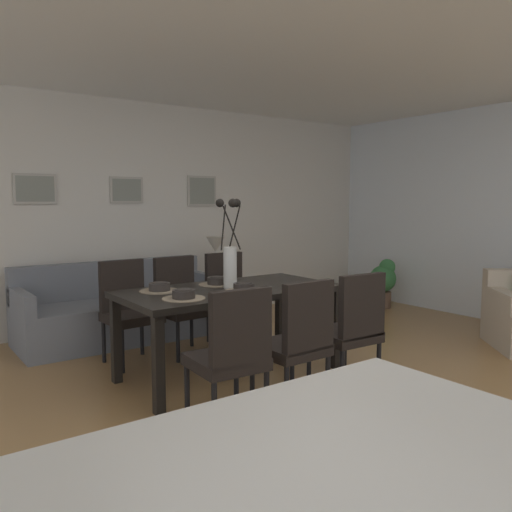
{
  "coord_description": "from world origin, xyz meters",
  "views": [
    {
      "loc": [
        -2.37,
        -2.53,
        1.45
      ],
      "look_at": [
        0.33,
        1.2,
        0.97
      ],
      "focal_mm": 36.37,
      "sensor_mm": 36.0,
      "label": 1
    }
  ],
  "objects": [
    {
      "name": "framed_picture_left",
      "position": [
        -1.05,
        3.18,
        1.58
      ],
      "size": [
        0.43,
        0.03,
        0.31
      ],
      "color": "#B2ADA3"
    },
    {
      "name": "placemat_far_right",
      "position": [
        -0.06,
        1.22,
        0.74
      ],
      "size": [
        0.32,
        0.32,
        0.01
      ],
      "primitive_type": "cylinder",
      "color": "#7F705B",
      "rests_on": "dining_table"
    },
    {
      "name": "dining_table",
      "position": [
        -0.06,
        1.02,
        0.66
      ],
      "size": [
        1.8,
        0.9,
        0.74
      ],
      "color": "black",
      "rests_on": "ground"
    },
    {
      "name": "dining_chair_mid_right",
      "position": [
        0.51,
        1.9,
        0.51
      ],
      "size": [
        0.45,
        0.45,
        0.92
      ],
      "color": "black",
      "rests_on": "ground"
    },
    {
      "name": "bowl_far_left",
      "position": [
        -0.06,
        0.82,
        0.78
      ],
      "size": [
        0.17,
        0.17,
        0.07
      ],
      "color": "#2D2826",
      "rests_on": "dining_table"
    },
    {
      "name": "placemat_far_left",
      "position": [
        -0.06,
        0.82,
        0.74
      ],
      "size": [
        0.32,
        0.32,
        0.01
      ],
      "primitive_type": "cylinder",
      "color": "#7F705B",
      "rests_on": "dining_table"
    },
    {
      "name": "side_table",
      "position": [
        0.85,
        2.72,
        0.26
      ],
      "size": [
        0.36,
        0.36,
        0.52
      ],
      "primitive_type": "cube",
      "color": "black",
      "rests_on": "ground"
    },
    {
      "name": "dining_chair_near_right",
      "position": [
        -0.6,
        1.88,
        0.51
      ],
      "size": [
        0.47,
        0.47,
        0.92
      ],
      "color": "black",
      "rests_on": "ground"
    },
    {
      "name": "placemat_near_left",
      "position": [
        -0.6,
        0.82,
        0.74
      ],
      "size": [
        0.32,
        0.32,
        0.01
      ],
      "primitive_type": "cylinder",
      "color": "#7F705B",
      "rests_on": "dining_table"
    },
    {
      "name": "ceiling_panel",
      "position": [
        0.0,
        0.4,
        2.64
      ],
      "size": [
        9.0,
        7.2,
        0.08
      ],
      "primitive_type": "cube",
      "color": "white"
    },
    {
      "name": "dining_chair_near_left",
      "position": [
        -0.61,
        0.15,
        0.51
      ],
      "size": [
        0.46,
        0.46,
        0.92
      ],
      "color": "black",
      "rests_on": "ground"
    },
    {
      "name": "back_wall_panel",
      "position": [
        0.0,
        3.25,
        1.3
      ],
      "size": [
        9.0,
        0.1,
        2.6
      ],
      "primitive_type": "cube",
      "color": "silver",
      "rests_on": "ground"
    },
    {
      "name": "ground_plane",
      "position": [
        0.0,
        0.0,
        0.0
      ],
      "size": [
        9.0,
        9.0,
        0.0
      ],
      "primitive_type": "plane",
      "color": "olive"
    },
    {
      "name": "bowl_far_right",
      "position": [
        -0.06,
        1.22,
        0.78
      ],
      "size": [
        0.17,
        0.17,
        0.07
      ],
      "color": "#2D2826",
      "rests_on": "dining_table"
    },
    {
      "name": "dining_chair_mid_left",
      "position": [
        0.49,
        0.17,
        0.51
      ],
      "size": [
        0.46,
        0.46,
        0.92
      ],
      "color": "black",
      "rests_on": "ground"
    },
    {
      "name": "dining_chair_far_right",
      "position": [
        -0.08,
        1.86,
        0.51
      ],
      "size": [
        0.46,
        0.46,
        0.92
      ],
      "color": "black",
      "rests_on": "ground"
    },
    {
      "name": "bowl_near_right",
      "position": [
        -0.6,
        1.22,
        0.78
      ],
      "size": [
        0.17,
        0.17,
        0.07
      ],
      "color": "#2D2826",
      "rests_on": "dining_table"
    },
    {
      "name": "potted_plant",
      "position": [
        3.16,
        2.12,
        0.37
      ],
      "size": [
        0.36,
        0.36,
        0.67
      ],
      "color": "brown",
      "rests_on": "ground"
    },
    {
      "name": "framed_picture_right",
      "position": [
        0.93,
        3.18,
        1.58
      ],
      "size": [
        0.41,
        0.03,
        0.38
      ],
      "color": "#B2ADA3"
    },
    {
      "name": "centerpiece_vase",
      "position": [
        -0.06,
        1.02,
        1.02
      ],
      "size": [
        0.21,
        0.23,
        0.73
      ],
      "color": "silver",
      "rests_on": "dining_table"
    },
    {
      "name": "framed_picture_center",
      "position": [
        -0.06,
        3.18,
        1.58
      ],
      "size": [
        0.39,
        0.03,
        0.3
      ],
      "color": "#B2ADA3"
    },
    {
      "name": "table_lamp",
      "position": [
        0.85,
        2.72,
        0.89
      ],
      "size": [
        0.22,
        0.22,
        0.51
      ],
      "color": "beige",
      "rests_on": "side_table"
    },
    {
      "name": "placemat_near_right",
      "position": [
        -0.6,
        1.22,
        0.74
      ],
      "size": [
        0.32,
        0.32,
        0.01
      ],
      "primitive_type": "cylinder",
      "color": "#7F705B",
      "rests_on": "dining_table"
    },
    {
      "name": "sofa",
      "position": [
        -0.35,
        2.7,
        0.28
      ],
      "size": [
        2.1,
        0.84,
        0.8
      ],
      "color": "slate",
      "rests_on": "ground"
    },
    {
      "name": "bowl_near_left",
      "position": [
        -0.6,
        0.82,
        0.78
      ],
      "size": [
        0.17,
        0.17,
        0.07
      ],
      "color": "#2D2826",
      "rests_on": "dining_table"
    },
    {
      "name": "dining_chair_far_left",
      "position": [
        -0.08,
        0.14,
        0.51
      ],
      "size": [
        0.45,
        0.45,
        0.92
      ],
      "color": "black",
      "rests_on": "ground"
    }
  ]
}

